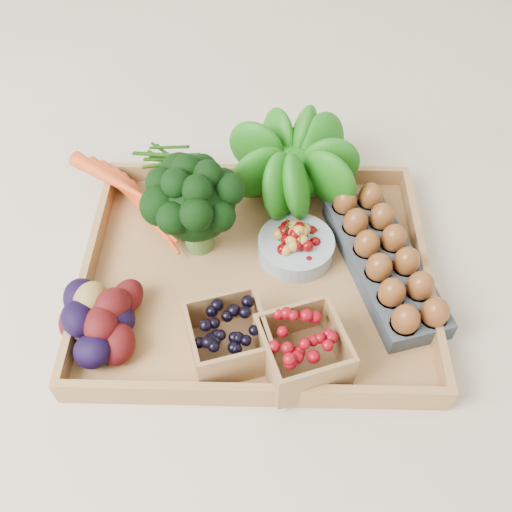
{
  "coord_description": "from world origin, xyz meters",
  "views": [
    {
      "loc": [
        0.01,
        -0.57,
        0.76
      ],
      "look_at": [
        0.0,
        0.0,
        0.06
      ],
      "focal_mm": 40.0,
      "sensor_mm": 36.0,
      "label": 1
    }
  ],
  "objects_px": {
    "broccoli": "(197,219)",
    "cherry_bowl": "(296,247)",
    "egg_carton": "(383,264)",
    "tray": "(256,276)"
  },
  "relations": [
    {
      "from": "cherry_bowl",
      "to": "egg_carton",
      "type": "relative_size",
      "value": 0.43
    },
    {
      "from": "tray",
      "to": "broccoli",
      "type": "height_order",
      "value": "broccoli"
    },
    {
      "from": "egg_carton",
      "to": "tray",
      "type": "bearing_deg",
      "value": 166.27
    },
    {
      "from": "cherry_bowl",
      "to": "egg_carton",
      "type": "xyz_separation_m",
      "value": [
        0.14,
        -0.03,
        0.0
      ]
    },
    {
      "from": "broccoli",
      "to": "cherry_bowl",
      "type": "bearing_deg",
      "value": -5.59
    },
    {
      "from": "tray",
      "to": "broccoli",
      "type": "bearing_deg",
      "value": 148.54
    },
    {
      "from": "tray",
      "to": "cherry_bowl",
      "type": "relative_size",
      "value": 4.34
    },
    {
      "from": "broccoli",
      "to": "cherry_bowl",
      "type": "height_order",
      "value": "broccoli"
    },
    {
      "from": "egg_carton",
      "to": "broccoli",
      "type": "bearing_deg",
      "value": 154.29
    },
    {
      "from": "tray",
      "to": "broccoli",
      "type": "relative_size",
      "value": 3.38
    }
  ]
}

